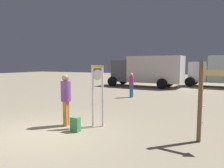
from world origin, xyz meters
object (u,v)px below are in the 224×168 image
(person_distant, at_px, (131,84))
(box_truck_near, at_px, (148,70))
(standing_clock, at_px, (98,90))
(backpack, at_px, (75,124))
(arrow_sign, at_px, (215,89))
(person_near_clock, at_px, (66,97))

(person_distant, relative_size, box_truck_near, 0.23)
(standing_clock, xyz_separation_m, backpack, (-0.36, -0.77, -1.02))
(box_truck_near, bearing_deg, person_distant, -82.22)
(person_distant, bearing_deg, arrow_sign, -53.32)
(backpack, bearing_deg, standing_clock, 65.07)
(standing_clock, bearing_deg, person_distant, 100.72)
(box_truck_near, bearing_deg, backpack, -82.78)
(backpack, bearing_deg, arrow_sign, 10.92)
(arrow_sign, bearing_deg, backpack, -169.08)
(person_near_clock, distance_m, box_truck_near, 13.32)
(standing_clock, height_order, arrow_sign, arrow_sign)
(standing_clock, xyz_separation_m, person_near_clock, (-1.02, -0.40, -0.26))
(standing_clock, bearing_deg, backpack, -114.93)
(standing_clock, bearing_deg, arrow_sign, -0.48)
(person_distant, height_order, box_truck_near, box_truck_near)
(person_near_clock, xyz_separation_m, box_truck_near, (-1.07, 13.26, 0.59))
(standing_clock, bearing_deg, box_truck_near, 99.22)
(standing_clock, relative_size, person_near_clock, 1.18)
(standing_clock, relative_size, box_truck_near, 0.30)
(person_near_clock, xyz_separation_m, backpack, (0.66, -0.38, -0.76))
(standing_clock, relative_size, backpack, 4.58)
(backpack, distance_m, box_truck_near, 13.81)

